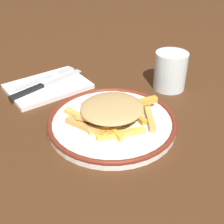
% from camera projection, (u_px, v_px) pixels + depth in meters
% --- Properties ---
extents(ground_plane, '(2.60, 2.60, 0.00)m').
position_uv_depth(ground_plane, '(112.00, 126.00, 0.61)').
color(ground_plane, '#482915').
extents(plate, '(0.26, 0.26, 0.02)m').
position_uv_depth(plate, '(112.00, 122.00, 0.60)').
color(plate, white).
rests_on(plate, ground_plane).
extents(fries_heap, '(0.17, 0.19, 0.04)m').
position_uv_depth(fries_heap, '(114.00, 112.00, 0.59)').
color(fries_heap, tan).
rests_on(fries_heap, plate).
extents(napkin, '(0.15, 0.20, 0.01)m').
position_uv_depth(napkin, '(48.00, 86.00, 0.74)').
color(napkin, white).
rests_on(napkin, ground_plane).
extents(fork, '(0.04, 0.18, 0.00)m').
position_uv_depth(fork, '(46.00, 78.00, 0.76)').
color(fork, silver).
rests_on(fork, napkin).
extents(knife, '(0.04, 0.21, 0.01)m').
position_uv_depth(knife, '(41.00, 86.00, 0.72)').
color(knife, black).
rests_on(knife, napkin).
extents(water_glass, '(0.08, 0.08, 0.09)m').
position_uv_depth(water_glass, '(170.00, 71.00, 0.72)').
color(water_glass, silver).
rests_on(water_glass, ground_plane).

